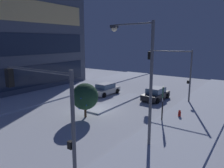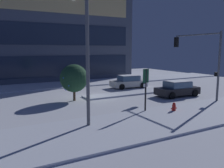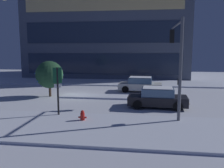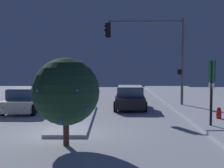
# 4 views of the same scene
# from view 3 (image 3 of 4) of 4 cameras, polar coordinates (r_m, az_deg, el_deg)

# --- Properties ---
(ground) EXTENTS (52.00, 52.00, 0.00)m
(ground) POSITION_cam_3_polar(r_m,az_deg,el_deg) (22.57, -9.71, -2.77)
(ground) COLOR silver
(curb_strip_near) EXTENTS (52.00, 5.20, 0.14)m
(curb_strip_near) POSITION_cam_3_polar(r_m,az_deg,el_deg) (14.61, -20.25, -9.01)
(curb_strip_near) COLOR silver
(curb_strip_near) RESTS_ON ground
(curb_strip_far) EXTENTS (52.00, 5.20, 0.14)m
(curb_strip_far) POSITION_cam_3_polar(r_m,az_deg,el_deg) (30.99, -4.82, 0.45)
(curb_strip_far) COLOR silver
(curb_strip_far) RESTS_ON ground
(median_strip) EXTENTS (9.00, 1.80, 0.14)m
(median_strip) POSITION_cam_3_polar(r_m,az_deg,el_deg) (21.48, -0.09, -3.03)
(median_strip) COLOR silver
(median_strip) RESTS_ON ground
(car_near) EXTENTS (4.43, 2.22, 1.49)m
(car_near) POSITION_cam_3_polar(r_m,az_deg,el_deg) (18.10, 10.71, -3.25)
(car_near) COLOR black
(car_near) RESTS_ON ground
(car_far) EXTENTS (4.44, 2.20, 1.49)m
(car_far) POSITION_cam_3_polar(r_m,az_deg,el_deg) (24.53, 6.69, -0.14)
(car_far) COLOR silver
(car_far) RESTS_ON ground
(traffic_light_corner_near_right) EXTENTS (0.32, 5.49, 6.04)m
(traffic_light_corner_near_right) POSITION_cam_3_polar(r_m,az_deg,el_deg) (16.33, 15.00, 7.73)
(traffic_light_corner_near_right) COLOR #565960
(traffic_light_corner_near_right) RESTS_ON ground
(fire_hydrant) EXTENTS (0.48, 0.26, 0.73)m
(fire_hydrant) POSITION_cam_3_polar(r_m,az_deg,el_deg) (14.38, -6.99, -7.66)
(fire_hydrant) COLOR red
(fire_hydrant) RESTS_ON ground
(parking_info_sign) EXTENTS (0.55, 0.17, 3.15)m
(parking_info_sign) POSITION_cam_3_polar(r_m,az_deg,el_deg) (15.49, -12.72, -0.32)
(parking_info_sign) COLOR black
(parking_info_sign) RESTS_ON ground
(decorated_tree_median) EXTENTS (2.46, 2.46, 3.23)m
(decorated_tree_median) POSITION_cam_3_polar(r_m,az_deg,el_deg) (22.40, -14.59, 2.16)
(decorated_tree_median) COLOR #473323
(decorated_tree_median) RESTS_ON ground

